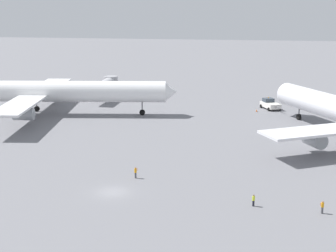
{
  "coord_description": "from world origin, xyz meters",
  "views": [
    {
      "loc": [
        18.79,
        -64.29,
        25.55
      ],
      "look_at": [
        3.81,
        23.35,
        4.0
      ],
      "focal_mm": 54.59,
      "sensor_mm": 36.0,
      "label": 1
    }
  ],
  "objects": [
    {
      "name": "ground_plane",
      "position": [
        0.0,
        0.0,
        0.0
      ],
      "size": [
        600.0,
        600.0,
        0.0
      ],
      "primitive_type": "plane",
      "color": "slate"
    },
    {
      "name": "jet_bridge",
      "position": [
        -20.66,
        66.42,
        3.85
      ],
      "size": [
        3.84,
        16.86,
        5.62
      ],
      "color": "#B7B7BC",
      "rests_on": "ground"
    },
    {
      "name": "ground_crew_ramp_agent_by_cones",
      "position": [
        19.28,
        -1.83,
        0.82
      ],
      "size": [
        0.36,
        0.36,
        1.58
      ],
      "color": "black",
      "rests_on": "ground"
    },
    {
      "name": "airliner_at_gate_left",
      "position": [
        -29.08,
        46.05,
        5.42
      ],
      "size": [
        60.26,
        47.77,
        16.59
      ],
      "color": "white",
      "rests_on": "ground"
    },
    {
      "name": "traffic_cone_nose_right",
      "position": [
        19.6,
        57.62,
        0.28
      ],
      "size": [
        0.44,
        0.44,
        0.6
      ],
      "color": "orange",
      "rests_on": "ground"
    },
    {
      "name": "pushback_tug",
      "position": [
        22.83,
        61.49,
        1.19
      ],
      "size": [
        5.38,
        8.67,
        2.81
      ],
      "color": "white",
      "rests_on": "ground"
    },
    {
      "name": "ground_crew_wing_walker_right",
      "position": [
        27.74,
        -2.73,
        0.86
      ],
      "size": [
        0.48,
        0.36,
        1.64
      ],
      "color": "#4C4C51",
      "rests_on": "ground"
    },
    {
      "name": "ground_crew_marshaller_foreground",
      "position": [
        1.83,
        6.15,
        0.91
      ],
      "size": [
        0.43,
        0.41,
        1.73
      ],
      "color": "#4C4C51",
      "rests_on": "ground"
    }
  ]
}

